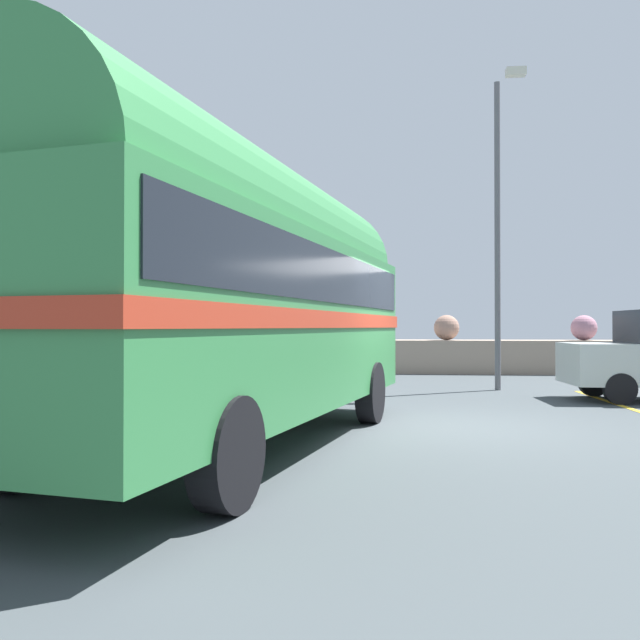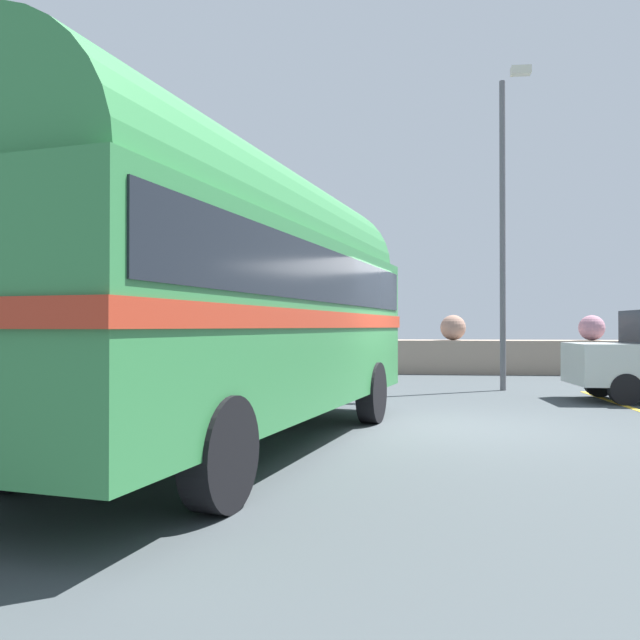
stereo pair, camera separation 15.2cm
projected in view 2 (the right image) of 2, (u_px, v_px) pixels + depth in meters
The scene contains 4 objects.
ground at pixel (438, 427), 9.93m from camera, with size 32.00×26.00×0.02m.
breakwater at pixel (416, 352), 21.63m from camera, with size 31.36×2.02×2.48m.
vintage_coach at pixel (237, 286), 8.17m from camera, with size 4.17×8.90×3.70m.
lamp_post at pixel (505, 218), 15.48m from camera, with size 0.56×1.06×7.45m.
Camera 2 is at (-0.71, -10.08, 1.54)m, focal length 36.55 mm.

